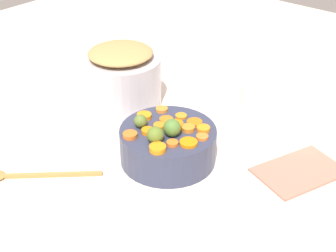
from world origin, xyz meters
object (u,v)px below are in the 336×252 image
at_px(wooden_spoon, 9,176).
at_px(casserole_dish, 284,101).
at_px(metal_pot, 122,81).
at_px(serving_bowl_carrots, 168,145).

height_order(wooden_spoon, casserole_dish, casserole_dish).
relative_size(metal_pot, casserole_dish, 0.92).
bearing_deg(wooden_spoon, metal_pot, 7.11).
relative_size(wooden_spoon, casserole_dish, 0.97).
distance_m(metal_pot, casserole_dish, 0.44).
bearing_deg(metal_pot, casserole_dish, -58.91).
bearing_deg(serving_bowl_carrots, metal_pot, 65.07).
bearing_deg(wooden_spoon, serving_bowl_carrots, -38.44).
bearing_deg(casserole_dish, wooden_spoon, 152.80).
bearing_deg(serving_bowl_carrots, wooden_spoon, 141.56).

